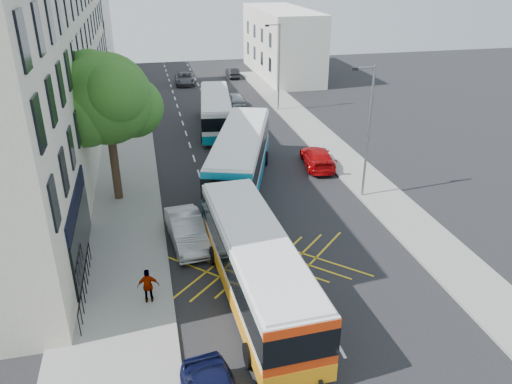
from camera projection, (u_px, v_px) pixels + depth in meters
ground at (338, 344)px, 19.33m from camera, size 120.00×120.00×0.00m
pavement_left at (119, 199)px, 30.81m from camera, size 5.00×70.00×0.15m
pavement_right at (360, 176)px, 34.04m from camera, size 3.00×70.00×0.15m
terrace_main at (31, 64)px, 35.23m from camera, size 8.30×45.00×13.50m
terrace_far at (76, 33)px, 62.90m from camera, size 8.00×20.00×10.00m
building_right at (282, 42)px, 62.19m from camera, size 6.00×18.00×8.00m
street_tree at (106, 100)px, 28.14m from camera, size 6.30×5.70×8.80m
lamp_near at (367, 126)px, 29.20m from camera, size 1.45×0.15×8.00m
lamp_far at (278, 63)px, 46.84m from camera, size 1.45×0.15×8.00m
railings at (85, 283)px, 21.74m from camera, size 0.08×5.60×1.14m
bus_near at (256, 265)px, 21.23m from camera, size 3.20×11.55×3.22m
bus_mid at (240, 157)px, 32.39m from camera, size 6.53×12.56×3.46m
bus_far at (216, 111)px, 43.04m from camera, size 3.77×10.86×2.99m
motorbike at (314, 361)px, 17.32m from camera, size 0.63×2.06×1.83m
parked_car_silver at (187, 230)px, 25.81m from camera, size 2.08×4.84×1.55m
red_hatchback at (317, 157)px, 35.49m from camera, size 2.59×5.00×1.39m
distant_car_grey at (185, 79)px, 58.87m from camera, size 2.42×4.83×1.31m
distant_car_silver at (235, 99)px, 50.46m from camera, size 1.69×3.83×1.28m
distant_car_dark at (233, 73)px, 62.13m from camera, size 1.30×3.67×1.21m
pedestrian_far at (148, 286)px, 21.15m from camera, size 0.95×0.43×1.59m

